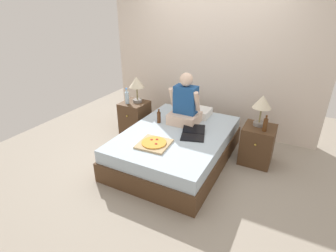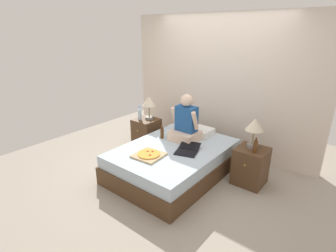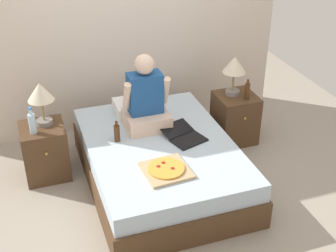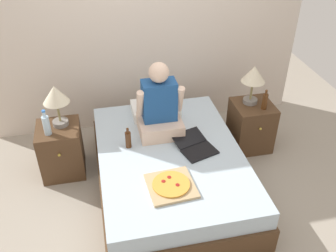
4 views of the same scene
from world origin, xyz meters
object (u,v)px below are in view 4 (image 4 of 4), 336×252
(nightstand_left, at_px, (61,150))
(laptop, at_px, (196,147))
(bed, at_px, (170,170))
(beer_bottle_on_bed, at_px, (128,139))
(lamp_on_left_nightstand, at_px, (56,97))
(pizza_box, at_px, (171,185))
(beer_bottle, at_px, (265,101))
(lamp_on_right_nightstand, at_px, (254,77))
(person_seated, at_px, (160,108))
(nightstand_right, at_px, (251,126))
(water_bottle, at_px, (46,125))

(nightstand_left, xyz_separation_m, laptop, (1.33, -0.51, 0.20))
(bed, relative_size, beer_bottle_on_bed, 8.99)
(lamp_on_left_nightstand, distance_m, pizza_box, 1.45)
(beer_bottle, distance_m, pizza_box, 1.53)
(lamp_on_right_nightstand, bearing_deg, lamp_on_left_nightstand, 180.00)
(bed, height_order, nightstand_left, nightstand_left)
(lamp_on_left_nightstand, height_order, person_seated, person_seated)
(laptop, bearing_deg, beer_bottle, 24.67)
(beer_bottle, bearing_deg, lamp_on_left_nightstand, 176.05)
(beer_bottle_on_bed, bearing_deg, lamp_on_right_nightstand, 15.04)
(pizza_box, bearing_deg, person_seated, 85.48)
(lamp_on_right_nightstand, relative_size, beer_bottle, 1.96)
(laptop, height_order, beer_bottle_on_bed, beer_bottle_on_bed)
(person_seated, bearing_deg, nightstand_right, 7.40)
(laptop, distance_m, beer_bottle_on_bed, 0.67)
(laptop, relative_size, beer_bottle_on_bed, 2.23)
(water_bottle, distance_m, pizza_box, 1.39)
(lamp_on_right_nightstand, height_order, beer_bottle, lamp_on_right_nightstand)
(lamp_on_left_nightstand, distance_m, nightstand_right, 2.19)
(water_bottle, xyz_separation_m, laptop, (1.41, -0.42, -0.19))
(lamp_on_right_nightstand, xyz_separation_m, laptop, (-0.78, -0.56, -0.41))
(lamp_on_left_nightstand, distance_m, water_bottle, 0.28)
(person_seated, height_order, laptop, person_seated)
(water_bottle, bearing_deg, person_seated, -2.72)
(nightstand_left, relative_size, beer_bottle_on_bed, 2.59)
(nightstand_left, height_order, laptop, nightstand_left)
(nightstand_right, bearing_deg, nightstand_left, 180.00)
(nightstand_left, xyz_separation_m, lamp_on_right_nightstand, (2.11, 0.05, 0.61))
(beer_bottle_on_bed, bearing_deg, laptop, -14.91)
(pizza_box, bearing_deg, beer_bottle_on_bed, 114.09)
(bed, height_order, person_seated, person_seated)
(laptop, bearing_deg, pizza_box, -126.99)
(beer_bottle, bearing_deg, pizza_box, -144.66)
(lamp_on_left_nightstand, distance_m, person_seated, 1.03)
(lamp_on_left_nightstand, xyz_separation_m, nightstand_right, (2.10, -0.05, -0.61))
(nightstand_left, distance_m, water_bottle, 0.41)
(bed, bearing_deg, nightstand_left, 154.84)
(water_bottle, height_order, beer_bottle, water_bottle)
(lamp_on_left_nightstand, bearing_deg, person_seated, -10.92)
(water_bottle, distance_m, nightstand_right, 2.26)
(person_seated, bearing_deg, lamp_on_right_nightstand, 10.22)
(water_bottle, bearing_deg, beer_bottle, -0.25)
(water_bottle, bearing_deg, beer_bottle_on_bed, -17.61)
(lamp_on_left_nightstand, xyz_separation_m, beer_bottle_on_bed, (0.65, -0.38, -0.34))
(nightstand_right, relative_size, lamp_on_right_nightstand, 1.27)
(lamp_on_right_nightstand, bearing_deg, nightstand_right, -59.07)
(beer_bottle, distance_m, person_seated, 1.18)
(bed, relative_size, lamp_on_right_nightstand, 4.40)
(lamp_on_right_nightstand, bearing_deg, bed, -152.02)
(bed, bearing_deg, lamp_on_left_nightstand, 151.79)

